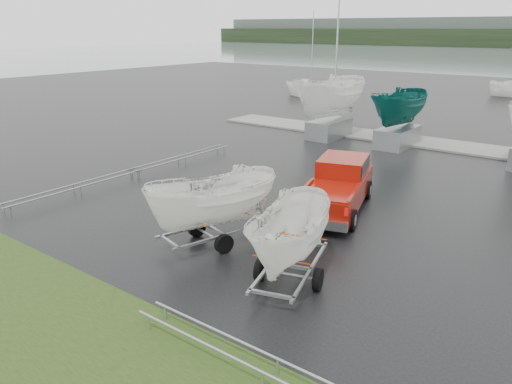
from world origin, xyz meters
name	(u,v)px	position (x,y,z in m)	size (l,w,h in m)	color
ground_plane	(330,206)	(0.00, 0.00, 0.00)	(120.00, 120.00, 0.00)	black
grass_verge	(81,343)	(0.00, -11.00, 0.00)	(40.00, 40.00, 0.00)	#1F3113
dock	(440,144)	(0.00, 13.00, 0.05)	(30.00, 3.00, 0.12)	gray
pickup_truck	(339,184)	(0.32, 0.03, 0.95)	(3.33, 5.75, 1.81)	maroon
trailer_hitched	(293,185)	(2.10, -5.92, 2.72)	(2.16, 3.79, 5.01)	#95989D
trailer_parked	(213,157)	(-1.20, -5.25, 2.82)	(2.20, 3.78, 5.21)	#95989D
keelboat_0	(332,67)	(-6.23, 11.00, 4.26)	(2.67, 3.20, 10.85)	#95989D
keelboat_1	(402,87)	(-1.90, 11.20, 3.38)	(2.15, 3.20, 6.82)	#95989D
mast_rack_0	(182,157)	(-9.00, 1.00, 0.35)	(0.56, 6.50, 0.06)	#95989D
mast_rack_1	(77,186)	(-9.00, -5.00, 0.35)	(0.56, 6.50, 0.06)	#95989D
mast_rack_2	(270,366)	(4.00, -9.50, 0.35)	(7.00, 0.56, 0.06)	#95989D
moored_boat_0	(311,97)	(-17.03, 26.64, 0.01)	(2.29, 2.23, 10.88)	white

